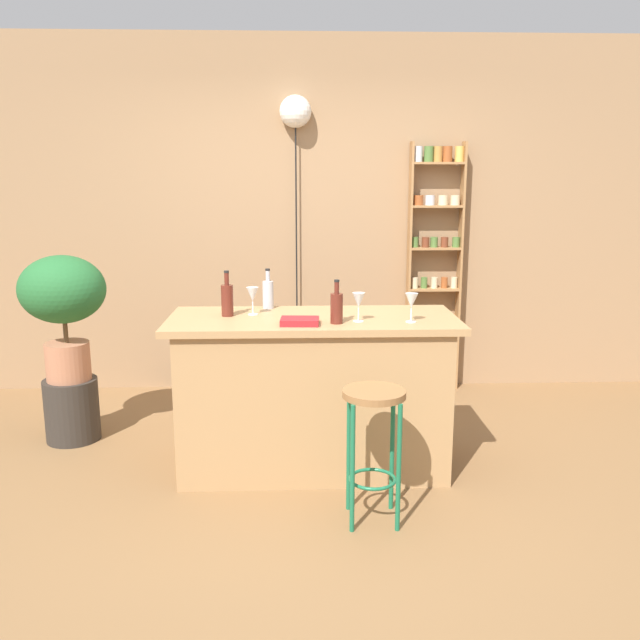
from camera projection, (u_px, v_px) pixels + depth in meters
name	position (u px, v px, depth m)	size (l,w,h in m)	color
ground	(315.00, 488.00, 3.76)	(12.00, 12.00, 0.00)	brown
back_wall	(307.00, 217.00, 5.37)	(6.40, 0.10, 2.80)	#997551
kitchen_counter	(313.00, 393.00, 3.96)	(1.67, 0.70, 0.93)	#A87F51
bar_stool	(374.00, 426.00, 3.32)	(0.31, 0.31, 0.69)	#196642
spice_shelf	(435.00, 259.00, 5.35)	(0.43, 0.12, 1.99)	#9E7042
plant_stool	(72.00, 409.00, 4.43)	(0.35, 0.35, 0.42)	#2D2823
potted_plant	(63.00, 300.00, 4.27)	(0.55, 0.49, 0.82)	#A86B4C
bottle_sauce_amber	(268.00, 294.00, 4.10)	(0.07, 0.07, 0.25)	#B2B2B7
bottle_spirits_clear	(227.00, 299.00, 3.87)	(0.07, 0.07, 0.27)	#5B2319
bottle_soda_blue	(337.00, 307.00, 3.68)	(0.07, 0.07, 0.24)	#5B2319
wine_glass_left	(359.00, 301.00, 3.72)	(0.07, 0.07, 0.16)	silver
wine_glass_center	(253.00, 295.00, 3.91)	(0.07, 0.07, 0.16)	silver
wine_glass_right	(411.00, 302.00, 3.71)	(0.07, 0.07, 0.16)	silver
cookbook	(300.00, 321.00, 3.67)	(0.21, 0.15, 0.04)	maroon
pendant_globe_light	(295.00, 115.00, 5.10)	(0.25, 0.25, 2.33)	black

